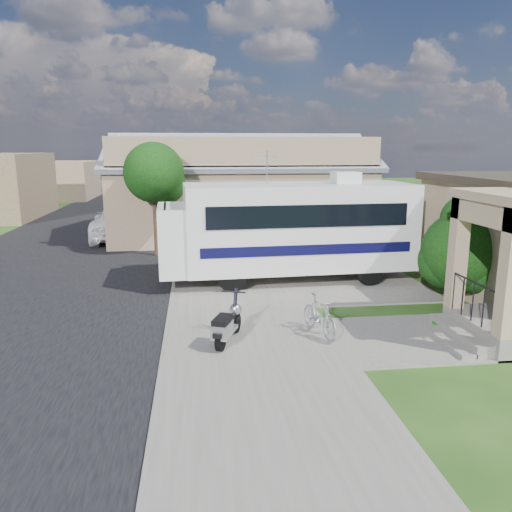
{
  "coord_description": "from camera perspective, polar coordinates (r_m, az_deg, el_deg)",
  "views": [
    {
      "loc": [
        -2.19,
        -11.36,
        4.33
      ],
      "look_at": [
        -0.5,
        2.5,
        1.3
      ],
      "focal_mm": 35.0,
      "sensor_mm": 36.0,
      "label": 1
    }
  ],
  "objects": [
    {
      "name": "street_slab",
      "position": [
        22.43,
        -20.5,
        0.36
      ],
      "size": [
        9.0,
        80.0,
        0.02
      ],
      "primitive_type": "cube",
      "color": "black",
      "rests_on": "ground"
    },
    {
      "name": "garden_hose",
      "position": [
        13.01,
        20.33,
        -7.58
      ],
      "size": [
        0.4,
        0.4,
        0.18
      ],
      "primitive_type": "cylinder",
      "color": "#135E12",
      "rests_on": "ground"
    },
    {
      "name": "street_tree_a",
      "position": [
        20.5,
        -11.3,
        8.99
      ],
      "size": [
        2.44,
        2.4,
        4.58
      ],
      "color": "#311F15",
      "rests_on": "ground"
    },
    {
      "name": "warehouse",
      "position": [
        25.53,
        -2.01,
        6.98
      ],
      "size": [
        12.5,
        8.4,
        5.04
      ],
      "color": "#806950",
      "rests_on": "ground"
    },
    {
      "name": "sidewalk_slab",
      "position": [
        21.82,
        -3.69,
        0.86
      ],
      "size": [
        4.0,
        80.0,
        0.06
      ],
      "primitive_type": "cube",
      "color": "#625F58",
      "rests_on": "ground"
    },
    {
      "name": "street_tree_c",
      "position": [
        39.46,
        -9.29,
        10.32
      ],
      "size": [
        2.44,
        2.4,
        4.42
      ],
      "color": "#311F15",
      "rests_on": "ground"
    },
    {
      "name": "ground",
      "position": [
        12.36,
        3.75,
        -8.3
      ],
      "size": [
        120.0,
        120.0,
        0.0
      ],
      "primitive_type": "plane",
      "color": "#193B0F"
    },
    {
      "name": "shrub",
      "position": [
        15.35,
        22.64,
        0.91
      ],
      "size": [
        2.49,
        2.38,
        3.06
      ],
      "color": "#311F15",
      "rests_on": "ground"
    },
    {
      "name": "walk_slab",
      "position": [
        12.36,
        18.6,
        -8.81
      ],
      "size": [
        4.0,
        3.0,
        0.05
      ],
      "primitive_type": "cube",
      "color": "#625F58",
      "rests_on": "ground"
    },
    {
      "name": "pickup_truck",
      "position": [
        25.12,
        -15.31,
        3.66
      ],
      "size": [
        3.11,
        5.75,
        1.53
      ],
      "primitive_type": "imported",
      "rotation": [
        0.0,
        0.0,
        3.25
      ],
      "color": "white",
      "rests_on": "ground"
    },
    {
      "name": "scooter",
      "position": [
        11.2,
        -3.35,
        -7.88
      ],
      "size": [
        0.86,
        1.57,
        1.08
      ],
      "rotation": [
        0.0,
        0.0,
        -0.37
      ],
      "color": "black",
      "rests_on": "ground"
    },
    {
      "name": "motorhome",
      "position": [
        16.36,
        3.77,
        3.33
      ],
      "size": [
        8.3,
        2.99,
        4.2
      ],
      "rotation": [
        0.0,
        0.0,
        0.05
      ],
      "color": "silver",
      "rests_on": "ground"
    },
    {
      "name": "driveway_slab",
      "position": [
        16.85,
        5.95,
        -2.63
      ],
      "size": [
        7.0,
        6.0,
        0.05
      ],
      "primitive_type": "cube",
      "color": "#625F58",
      "rests_on": "ground"
    },
    {
      "name": "bicycle",
      "position": [
        11.76,
        7.23,
        -7.03
      ],
      "size": [
        0.81,
        1.62,
        0.94
      ],
      "primitive_type": "imported",
      "rotation": [
        0.0,
        0.0,
        0.25
      ],
      "color": "#A5A5AC",
      "rests_on": "ground"
    },
    {
      "name": "street_tree_b",
      "position": [
        30.46,
        -9.95,
        10.31
      ],
      "size": [
        2.44,
        2.4,
        4.73
      ],
      "color": "#311F15",
      "rests_on": "ground"
    },
    {
      "name": "distant_bldg_near",
      "position": [
        47.22,
        -22.91,
        7.99
      ],
      "size": [
        8.0,
        7.0,
        3.2
      ],
      "primitive_type": "cube",
      "color": "#806950",
      "rests_on": "ground"
    },
    {
      "name": "van",
      "position": [
        32.24,
        -14.52,
        5.55
      ],
      "size": [
        3.01,
        5.69,
        1.57
      ],
      "primitive_type": "imported",
      "rotation": [
        0.0,
        0.0,
        0.15
      ],
      "color": "white",
      "rests_on": "ground"
    }
  ]
}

